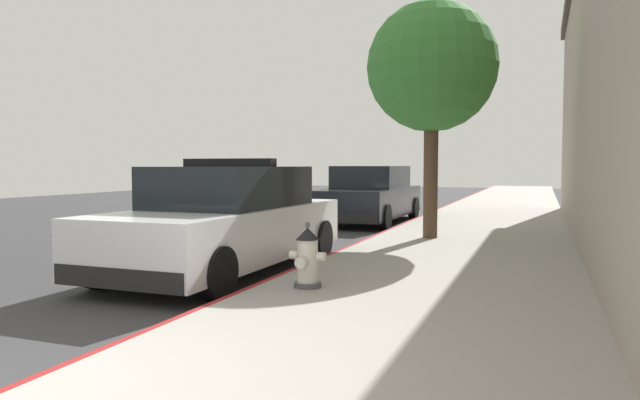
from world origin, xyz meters
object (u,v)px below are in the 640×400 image
Objects in this scene: fire_hydrant at (307,258)px; street_tree at (432,68)px; police_cruiser at (227,221)px; parked_car_silver_ahead at (370,196)px.

fire_hydrant is 0.17× the size of street_tree.
parked_car_silver_ahead is (-0.06, 7.93, -0.00)m from police_cruiser.
fire_hydrant is 6.00m from street_tree.
street_tree is (2.34, 3.83, 2.72)m from police_cruiser.
street_tree is (0.49, 5.20, 2.96)m from fire_hydrant.
street_tree reaches higher than parked_car_silver_ahead.
police_cruiser is 2.31m from fire_hydrant.
parked_car_silver_ahead is 1.05× the size of street_tree.
police_cruiser reaches higher than parked_car_silver_ahead.
street_tree is at bearing -59.69° from parked_car_silver_ahead.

